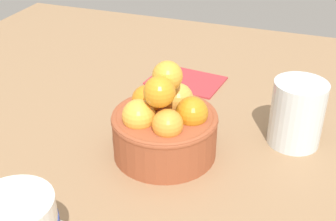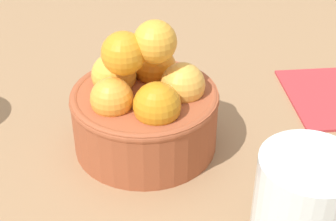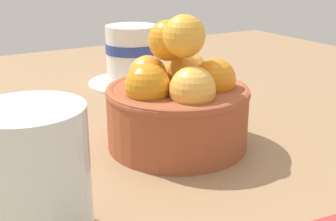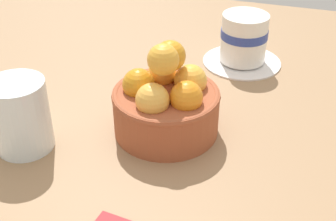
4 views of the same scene
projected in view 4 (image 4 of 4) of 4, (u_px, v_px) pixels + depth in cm
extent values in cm
cube|color=#997551|center=(166.00, 142.00, 63.79)|extent=(113.77, 107.40, 3.88)
cylinder|color=#9E4C2D|center=(166.00, 112.00, 61.08)|extent=(14.02, 14.02, 6.06)
torus|color=#9E4C2D|center=(166.00, 95.00, 59.64)|extent=(14.22, 14.22, 1.00)
sphere|color=#F8B13E|center=(191.00, 81.00, 60.34)|extent=(4.39, 4.39, 4.39)
sphere|color=orange|center=(162.00, 74.00, 61.97)|extent=(3.94, 3.94, 3.94)
sphere|color=orange|center=(139.00, 85.00, 59.48)|extent=(4.30, 4.30, 4.30)
sphere|color=#F0AC45|center=(152.00, 100.00, 56.31)|extent=(4.27, 4.27, 4.27)
sphere|color=orange|center=(186.00, 97.00, 56.84)|extent=(4.20, 4.20, 4.20)
sphere|color=orange|center=(170.00, 56.00, 58.46)|extent=(4.04, 4.04, 4.04)
sphere|color=gold|center=(162.00, 60.00, 55.72)|extent=(3.97, 3.97, 3.97)
cylinder|color=white|center=(242.00, 61.00, 79.46)|extent=(13.42, 13.42, 0.60)
cylinder|color=white|center=(244.00, 38.00, 77.08)|extent=(7.74, 7.74, 8.13)
cylinder|color=#2D4299|center=(244.00, 33.00, 76.63)|extent=(7.90, 7.90, 1.46)
cylinder|color=silver|center=(20.00, 116.00, 57.29)|extent=(7.34, 7.34, 9.42)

